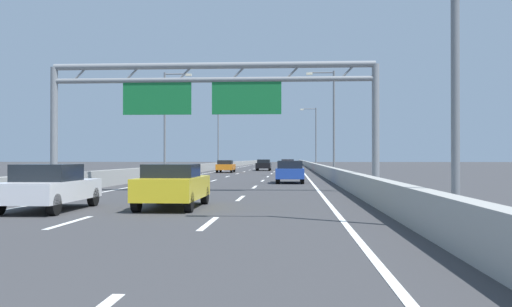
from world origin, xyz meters
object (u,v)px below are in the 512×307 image
(streetlamp_right_far, at_px, (314,134))
(yellow_car, at_px, (173,185))
(sign_gantry, at_px, (210,94))
(black_car, at_px, (264,165))
(orange_car, at_px, (226,166))
(streetlamp_right_mid, at_px, (331,116))
(streetlamp_left_far, at_px, (220,134))
(blue_car, at_px, (290,172))
(red_car, at_px, (288,165))
(streetlamp_left_mid, at_px, (167,117))
(white_car, at_px, (49,187))

(streetlamp_right_far, bearing_deg, yellow_car, -96.06)
(sign_gantry, distance_m, black_car, 46.75)
(orange_car, bearing_deg, sign_gantry, -84.61)
(streetlamp_right_mid, distance_m, black_car, 24.41)
(streetlamp_left_far, distance_m, black_car, 17.60)
(blue_car, xyz_separation_m, red_car, (-0.41, 36.81, -0.00))
(streetlamp_right_far, height_order, blue_car, streetlamp_right_far)
(streetlamp_left_mid, bearing_deg, yellow_car, -77.21)
(sign_gantry, height_order, yellow_car, sign_gantry)
(sign_gantry, bearing_deg, streetlamp_right_far, 82.99)
(streetlamp_left_mid, distance_m, white_car, 34.35)
(streetlamp_left_far, distance_m, streetlamp_right_far, 14.93)
(sign_gantry, xyz_separation_m, streetlamp_left_far, (-7.35, 61.70, 0.58))
(streetlamp_right_mid, distance_m, orange_car, 17.40)
(streetlamp_left_far, xyz_separation_m, blue_car, (11.26, -51.66, -4.64))
(yellow_car, xyz_separation_m, black_car, (0.29, 55.56, -0.00))
(streetlamp_right_mid, bearing_deg, black_car, 107.54)
(sign_gantry, bearing_deg, orange_car, 95.39)
(streetlamp_right_far, relative_size, black_car, 2.08)
(sign_gantry, relative_size, red_car, 3.67)
(sign_gantry, xyz_separation_m, white_car, (-3.66, -10.11, -4.07))
(white_car, bearing_deg, yellow_car, 16.73)
(blue_car, bearing_deg, sign_gantry, -111.28)
(streetlamp_left_far, xyz_separation_m, orange_car, (3.91, -25.34, -4.68))
(streetlamp_right_far, bearing_deg, sign_gantry, -97.01)
(black_car, bearing_deg, white_car, -94.06)
(streetlamp_right_mid, distance_m, blue_car, 14.91)
(orange_car, height_order, blue_car, blue_car)
(white_car, distance_m, red_car, 57.41)
(orange_car, xyz_separation_m, red_car, (6.94, 10.50, 0.03))
(sign_gantry, distance_m, streetlamp_left_mid, 24.85)
(streetlamp_right_far, bearing_deg, streetlamp_left_mid, -111.47)
(blue_car, bearing_deg, white_car, -110.59)
(streetlamp_left_mid, xyz_separation_m, streetlamp_right_mid, (14.93, 0.00, 0.00))
(streetlamp_left_far, bearing_deg, yellow_car, -84.00)
(sign_gantry, xyz_separation_m, yellow_car, (0.08, -8.99, -4.06))
(streetlamp_right_mid, height_order, white_car, streetlamp_right_mid)
(streetlamp_left_mid, relative_size, red_car, 2.15)
(streetlamp_right_far, bearing_deg, blue_car, -94.07)
(white_car, bearing_deg, black_car, 85.94)
(sign_gantry, xyz_separation_m, streetlamp_right_mid, (7.58, 23.73, 0.58))
(streetlamp_right_far, xyz_separation_m, red_car, (-4.08, -14.85, -4.64))
(white_car, height_order, blue_car, blue_car)
(streetlamp_right_far, relative_size, yellow_car, 2.23)
(streetlamp_left_mid, bearing_deg, black_car, 71.35)
(streetlamp_left_far, bearing_deg, white_car, -87.06)
(yellow_car, distance_m, blue_car, 19.41)
(sign_gantry, bearing_deg, red_car, 85.72)
(streetlamp_right_mid, xyz_separation_m, streetlamp_left_far, (-14.93, 37.97, 0.00))
(streetlamp_left_far, bearing_deg, red_car, -53.84)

